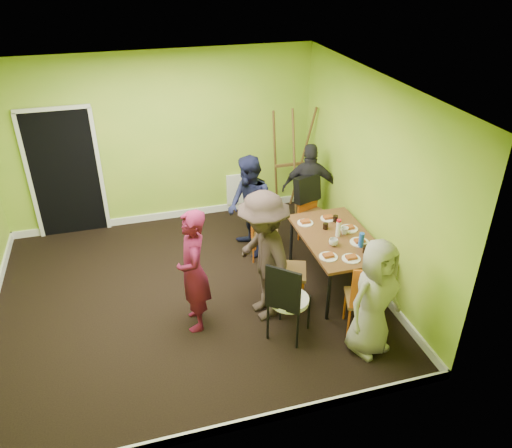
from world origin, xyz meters
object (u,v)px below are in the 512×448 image
(blue_bottle, at_px, (361,240))
(chair_left_far, at_px, (260,228))
(chair_left_near, at_px, (282,264))
(person_standing, at_px, (193,271))
(orange_bottle, at_px, (326,226))
(person_front_end, at_px, (374,298))
(person_left_near, at_px, (263,257))
(easel, at_px, (291,163))
(chair_back_end, at_px, (309,196))
(chair_bentwood, at_px, (287,298))
(chair_front_end, at_px, (365,296))
(dining_table, at_px, (337,240))
(person_left_far, at_px, (250,207))
(thermos, at_px, (338,229))
(person_back_end, at_px, (310,189))

(blue_bottle, bearing_deg, chair_left_far, 129.37)
(chair_left_far, bearing_deg, chair_left_near, 19.52)
(person_standing, bearing_deg, blue_bottle, 94.02)
(orange_bottle, bearing_deg, person_front_end, -92.81)
(person_left_near, bearing_deg, chair_left_near, 109.87)
(easel, bearing_deg, person_front_end, -93.72)
(chair_left_far, bearing_deg, chair_back_end, 133.46)
(chair_bentwood, xyz_separation_m, blue_bottle, (1.19, 0.55, 0.25))
(chair_front_end, height_order, blue_bottle, chair_front_end)
(person_front_end, bearing_deg, chair_back_end, 66.35)
(dining_table, relative_size, person_standing, 0.95)
(person_left_far, relative_size, person_front_end, 1.06)
(chair_bentwood, bearing_deg, chair_front_end, 29.85)
(chair_left_far, distance_m, person_left_near, 1.34)
(orange_bottle, height_order, person_front_end, person_front_end)
(chair_left_near, distance_m, person_left_far, 1.31)
(person_left_near, bearing_deg, chair_left_far, 158.70)
(dining_table, bearing_deg, chair_back_end, 85.94)
(person_left_near, bearing_deg, chair_back_end, 136.15)
(person_standing, bearing_deg, chair_left_far, 139.84)
(thermos, xyz_separation_m, orange_bottle, (-0.07, 0.23, -0.07))
(person_left_near, bearing_deg, person_back_end, 137.38)
(person_standing, height_order, person_front_end, person_standing)
(chair_left_near, xyz_separation_m, easel, (0.94, 2.35, 0.33))
(chair_front_end, bearing_deg, person_left_far, 128.57)
(chair_bentwood, bearing_deg, person_back_end, 104.84)
(chair_left_near, bearing_deg, easel, 178.69)
(chair_left_near, relative_size, person_left_near, 0.63)
(person_standing, xyz_separation_m, person_left_near, (0.85, -0.03, 0.07))
(chair_left_near, relative_size, person_left_far, 0.69)
(person_left_far, bearing_deg, person_left_near, -17.83)
(person_back_end, bearing_deg, dining_table, 101.51)
(chair_back_end, distance_m, person_back_end, 0.22)
(chair_bentwood, bearing_deg, blue_bottle, 66.77)
(person_standing, bearing_deg, person_left_near, 91.51)
(person_back_end, bearing_deg, orange_bottle, 97.62)
(chair_bentwood, xyz_separation_m, person_left_near, (-0.13, 0.51, 0.26))
(dining_table, bearing_deg, person_back_end, 83.02)
(dining_table, xyz_separation_m, easel, (0.09, 2.15, 0.24))
(chair_bentwood, xyz_separation_m, orange_bottle, (0.95, 1.11, 0.19))
(chair_back_end, relative_size, blue_bottle, 5.30)
(chair_back_end, distance_m, person_front_end, 2.57)
(blue_bottle, xyz_separation_m, person_left_far, (-1.10, 1.40, -0.08))
(chair_back_end, distance_m, person_left_far, 1.02)
(chair_bentwood, distance_m, person_left_far, 1.96)
(chair_left_far, distance_m, blue_bottle, 1.60)
(person_back_end, bearing_deg, person_left_far, 37.34)
(person_left_far, xyz_separation_m, person_front_end, (0.78, -2.39, -0.05))
(chair_left_far, relative_size, chair_front_end, 0.89)
(blue_bottle, distance_m, orange_bottle, 0.61)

